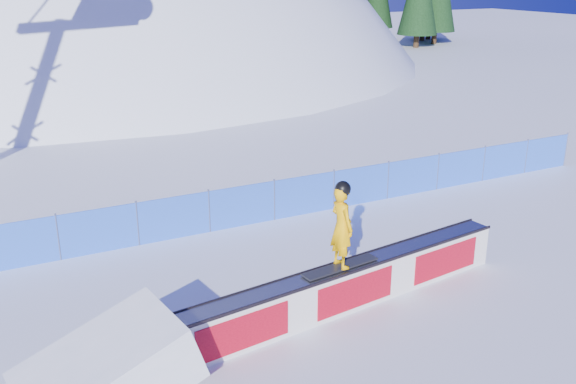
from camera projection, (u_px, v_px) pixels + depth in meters
name	position (u px, v px, depth m)	size (l,w,h in m)	color
ground	(394.00, 274.00, 15.42)	(160.00, 160.00, 0.00)	white
snow_hill	(101.00, 267.00, 56.65)	(64.00, 64.00, 64.00)	white
safety_fence	(305.00, 195.00, 19.00)	(22.05, 0.05, 1.30)	blue
rail_box	(348.00, 287.00, 13.76)	(8.50, 1.70, 1.02)	silver
snowboarder	(342.00, 226.00, 13.16)	(1.85, 0.66, 1.91)	black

